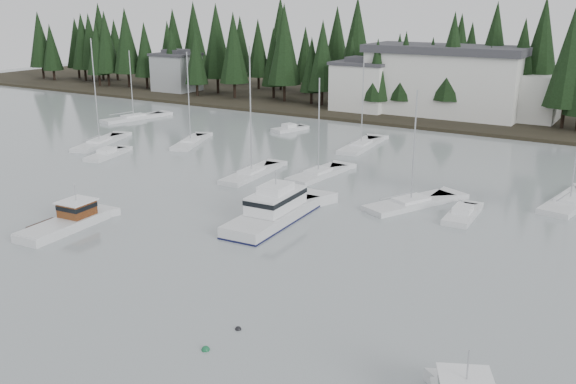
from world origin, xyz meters
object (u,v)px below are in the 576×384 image
object	(u,v)px
cabin_cruiser_center	(274,213)
runabout_0	(107,155)
sailboat_7	(100,144)
sailboat_6	(252,175)
sailboat_0	(318,176)
sailboat_2	(411,205)
runabout_1	(462,216)
house_west	(362,85)
sailboat_5	(134,119)
sailboat_1	(361,147)
sailboat_8	(570,204)
lobster_boat_brown	(66,223)
house_far_west	(177,71)
harbor_inn	(458,82)
sailboat_3	(191,143)
runabout_3	(289,130)

from	to	relation	value
cabin_cruiser_center	runabout_0	distance (m)	31.50
cabin_cruiser_center	sailboat_7	size ratio (longest dim) A/B	0.82
sailboat_6	sailboat_0	bearing A→B (deg)	-63.69
sailboat_2	runabout_1	bearing A→B (deg)	-73.74
house_west	sailboat_7	xyz separation A→B (m)	(-18.96, -40.33, -4.58)
sailboat_2	runabout_0	bearing A→B (deg)	116.68
sailboat_0	sailboat_5	xyz separation A→B (m)	(-41.59, 14.77, -0.00)
runabout_1	sailboat_1	bearing A→B (deg)	40.33
sailboat_0	sailboat_1	bearing A→B (deg)	13.34
sailboat_2	sailboat_5	world-z (taller)	sailboat_5
sailboat_7	sailboat_8	size ratio (longest dim) A/B	1.14
house_west	sailboat_5	bearing A→B (deg)	-139.27
sailboat_2	sailboat_5	distance (m)	57.26
lobster_boat_brown	sailboat_8	world-z (taller)	sailboat_8
house_far_west	runabout_1	xyz separation A→B (m)	(72.58, -46.62, -4.27)
house_west	runabout_1	world-z (taller)	house_west
house_far_west	runabout_1	bearing A→B (deg)	-32.71
house_west	runabout_1	size ratio (longest dim) A/B	1.55
harbor_inn	cabin_cruiser_center	size ratio (longest dim) A/B	2.53
house_west	runabout_0	world-z (taller)	house_west
sailboat_1	house_far_west	bearing A→B (deg)	59.30
sailboat_6	sailboat_2	bearing A→B (deg)	-96.51
cabin_cruiser_center	runabout_1	world-z (taller)	cabin_cruiser_center
lobster_boat_brown	sailboat_3	xyz separation A→B (m)	(-12.12, 30.73, -0.39)
harbor_inn	sailboat_1	bearing A→B (deg)	-98.08
sailboat_1	sailboat_0	bearing A→B (deg)	-177.04
house_far_west	runabout_0	bearing A→B (deg)	-58.18
harbor_inn	sailboat_2	world-z (taller)	harbor_inn
house_west	runabout_1	bearing A→B (deg)	-55.58
house_west	harbor_inn	size ratio (longest dim) A/B	0.32
harbor_inn	runabout_0	bearing A→B (deg)	-120.38
house_west	runabout_3	xyz separation A→B (m)	(-2.45, -19.49, -4.52)
sailboat_3	sailboat_8	distance (m)	47.00
sailboat_3	sailboat_7	bearing A→B (deg)	102.33
sailboat_3	sailboat_8	world-z (taller)	sailboat_3
house_far_west	runabout_3	xyz separation A→B (m)	(39.55, -21.49, -4.27)
harbor_inn	sailboat_0	world-z (taller)	harbor_inn
sailboat_1	sailboat_6	bearing A→B (deg)	162.67
harbor_inn	sailboat_7	world-z (taller)	sailboat_7
harbor_inn	sailboat_6	world-z (taller)	sailboat_6
sailboat_6	runabout_1	distance (m)	23.71
sailboat_2	runabout_1	distance (m)	5.14
sailboat_7	house_far_west	bearing A→B (deg)	10.61
harbor_inn	sailboat_3	bearing A→B (deg)	-122.77
sailboat_8	runabout_3	world-z (taller)	sailboat_8
sailboat_6	sailboat_1	bearing A→B (deg)	-16.02
sailboat_3	runabout_3	xyz separation A→B (m)	(6.46, 14.38, 0.06)
harbor_inn	sailboat_5	world-z (taller)	harbor_inn
sailboat_2	runabout_3	bearing A→B (deg)	74.47
sailboat_3	sailboat_5	xyz separation A→B (m)	(-19.47, 9.44, -0.02)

